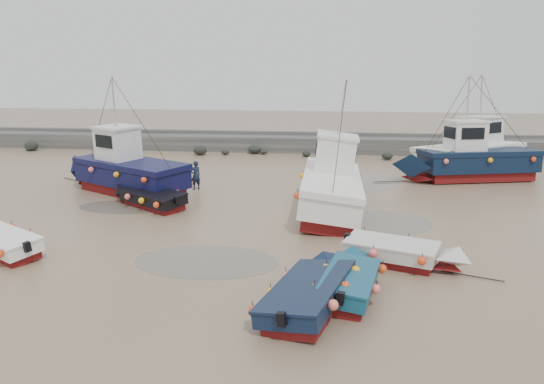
{
  "coord_description": "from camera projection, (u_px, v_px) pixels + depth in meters",
  "views": [
    {
      "loc": [
        1.32,
        -20.42,
        6.91
      ],
      "look_at": [
        -1.44,
        2.16,
        1.4
      ],
      "focal_mm": 35.0,
      "sensor_mm": 36.0,
      "label": 1
    }
  ],
  "objects": [
    {
      "name": "dinghy_4",
      "position": [
        149.0,
        195.0,
        26.34
      ],
      "size": [
        5.36,
        4.05,
        1.43
      ],
      "rotation": [
        0.0,
        0.0,
        0.96
      ],
      "color": "maroon",
      "rests_on": "ground"
    },
    {
      "name": "puddle_d",
      "position": [
        351.0,
        180.0,
        32.24
      ],
      "size": [
        5.87,
        5.87,
        0.01
      ],
      "primitive_type": "cylinder",
      "color": "#635B4F",
      "rests_on": "ground"
    },
    {
      "name": "ground",
      "position": [
        301.0,
        239.0,
        21.48
      ],
      "size": [
        120.0,
        120.0,
        0.0
      ],
      "primitive_type": "plane",
      "color": "#8E7859",
      "rests_on": "ground"
    },
    {
      "name": "puddle_b",
      "position": [
        387.0,
        222.0,
        23.75
      ],
      "size": [
        3.91,
        3.91,
        0.01
      ],
      "primitive_type": "cylinder",
      "color": "#635B4F",
      "rests_on": "ground"
    },
    {
      "name": "dinghy_5",
      "position": [
        402.0,
        250.0,
        18.53
      ],
      "size": [
        5.27,
        2.8,
        1.43
      ],
      "rotation": [
        0.0,
        0.0,
        -1.92
      ],
      "color": "maroon",
      "rests_on": "ground"
    },
    {
      "name": "dinghy_1",
      "position": [
        314.0,
        288.0,
        15.44
      ],
      "size": [
        3.09,
        6.39,
        1.43
      ],
      "rotation": [
        0.0,
        0.0,
        -0.26
      ],
      "color": "maroon",
      "rests_on": "ground"
    },
    {
      "name": "puddle_c",
      "position": [
        124.0,
        207.0,
        26.26
      ],
      "size": [
        4.54,
        4.54,
        0.01
      ],
      "primitive_type": "cylinder",
      "color": "#635B4F",
      "rests_on": "ground"
    },
    {
      "name": "cabin_boat_2",
      "position": [
        469.0,
        159.0,
        32.0
      ],
      "size": [
        10.04,
        4.44,
        6.22
      ],
      "rotation": [
        0.0,
        0.0,
        1.82
      ],
      "color": "maroon",
      "rests_on": "ground"
    },
    {
      "name": "seawall",
      "position": [
        320.0,
        144.0,
        42.55
      ],
      "size": [
        60.0,
        4.92,
        1.5
      ],
      "color": "#61615D",
      "rests_on": "ground"
    },
    {
      "name": "puddle_a",
      "position": [
        206.0,
        261.0,
        19.05
      ],
      "size": [
        5.23,
        5.23,
        0.01
      ],
      "primitive_type": "cylinder",
      "color": "#635B4F",
      "rests_on": "ground"
    },
    {
      "name": "cabin_boat_1",
      "position": [
        328.0,
        183.0,
        25.53
      ],
      "size": [
        3.18,
        10.97,
        6.22
      ],
      "rotation": [
        0.0,
        0.0,
        0.01
      ],
      "color": "maroon",
      "rests_on": "ground"
    },
    {
      "name": "cabin_boat_3",
      "position": [
        476.0,
        152.0,
        34.31
      ],
      "size": [
        9.34,
        7.24,
        6.22
      ],
      "rotation": [
        0.0,
        0.0,
        -0.96
      ],
      "color": "maroon",
      "rests_on": "ground"
    },
    {
      "name": "person",
      "position": [
        196.0,
        189.0,
        29.96
      ],
      "size": [
        0.7,
        0.69,
        1.63
      ],
      "primitive_type": "imported",
      "rotation": [
        0.0,
        0.0,
        3.9
      ],
      "color": "#151F34",
      "rests_on": "ground"
    },
    {
      "name": "dinghy_2",
      "position": [
        350.0,
        276.0,
        16.26
      ],
      "size": [
        2.37,
        5.34,
        1.43
      ],
      "rotation": [
        0.0,
        0.0,
        -0.19
      ],
      "color": "maroon",
      "rests_on": "ground"
    },
    {
      "name": "cabin_boat_0",
      "position": [
        124.0,
        169.0,
        28.96
      ],
      "size": [
        9.35,
        6.23,
        6.22
      ],
      "rotation": [
        0.0,
        0.0,
        1.04
      ],
      "color": "maroon",
      "rests_on": "ground"
    }
  ]
}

